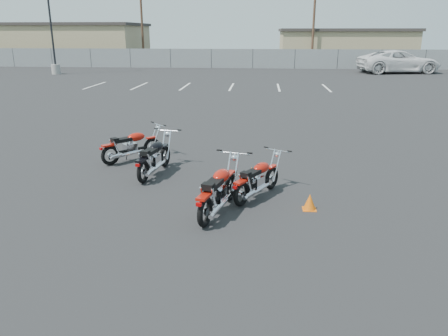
# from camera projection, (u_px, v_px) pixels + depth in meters

# --- Properties ---
(ground) EXTENTS (120.00, 120.00, 0.00)m
(ground) POSITION_uv_depth(u_px,v_px,m) (212.00, 207.00, 8.79)
(ground) COLOR black
(ground) RESTS_ON ground
(motorcycle_front_red) EXTENTS (1.55, 1.61, 0.92)m
(motorcycle_front_red) POSITION_uv_depth(u_px,v_px,m) (131.00, 146.00, 11.85)
(motorcycle_front_red) COLOR black
(motorcycle_front_red) RESTS_ON ground
(motorcycle_second_black) EXTENTS (0.77, 1.95, 0.96)m
(motorcycle_second_black) POSITION_uv_depth(u_px,v_px,m) (155.00, 157.00, 10.69)
(motorcycle_second_black) COLOR black
(motorcycle_second_black) RESTS_ON ground
(motorcycle_third_red) EXTENTS (1.22, 1.71, 0.89)m
(motorcycle_third_red) POSITION_uv_depth(u_px,v_px,m) (258.00, 179.00, 9.21)
(motorcycle_third_red) COLOR black
(motorcycle_third_red) RESTS_ON ground
(motorcycle_rear_red) EXTENTS (0.95, 2.03, 1.00)m
(motorcycle_rear_red) POSITION_uv_depth(u_px,v_px,m) (219.00, 190.00, 8.41)
(motorcycle_rear_red) COLOR black
(motorcycle_rear_red) RESTS_ON ground
(training_cone_near) EXTENTS (0.27, 0.27, 0.32)m
(training_cone_near) POSITION_uv_depth(u_px,v_px,m) (310.00, 202.00, 8.64)
(training_cone_near) COLOR orange
(training_cone_near) RESTS_ON ground
(training_cone_extra) EXTENTS (0.24, 0.24, 0.28)m
(training_cone_extra) POSITION_uv_depth(u_px,v_px,m) (251.00, 173.00, 10.49)
(training_cone_extra) COLOR orange
(training_cone_extra) RESTS_ON ground
(light_pole_west) EXTENTS (0.80, 0.70, 10.97)m
(light_pole_west) POSITION_uv_depth(u_px,v_px,m) (52.00, 38.00, 35.42)
(light_pole_west) COLOR gray
(light_pole_west) RESTS_ON ground
(chainlink_fence) EXTENTS (80.06, 0.06, 1.80)m
(chainlink_fence) POSITION_uv_depth(u_px,v_px,m) (253.00, 59.00, 41.79)
(chainlink_fence) COLOR slate
(chainlink_fence) RESTS_ON ground
(tan_building_west) EXTENTS (18.40, 10.40, 4.30)m
(tan_building_west) POSITION_uv_depth(u_px,v_px,m) (62.00, 43.00, 49.88)
(tan_building_west) COLOR tan
(tan_building_west) RESTS_ON ground
(tan_building_east) EXTENTS (14.40, 9.40, 3.70)m
(tan_building_east) POSITION_uv_depth(u_px,v_px,m) (343.00, 46.00, 49.24)
(tan_building_east) COLOR tan
(tan_building_east) RESTS_ON ground
(utility_pole_b) EXTENTS (1.80, 0.24, 9.00)m
(utility_pole_b) POSITION_uv_depth(u_px,v_px,m) (142.00, 19.00, 46.40)
(utility_pole_b) COLOR #442C1F
(utility_pole_b) RESTS_ON ground
(utility_pole_c) EXTENTS (1.80, 0.24, 9.00)m
(utility_pole_c) POSITION_uv_depth(u_px,v_px,m) (314.00, 18.00, 43.97)
(utility_pole_c) COLOR #442C1F
(utility_pole_c) RESTS_ON ground
(parking_line_stripes) EXTENTS (15.12, 4.00, 0.01)m
(parking_line_stripes) POSITION_uv_depth(u_px,v_px,m) (208.00, 87.00, 28.00)
(parking_line_stripes) COLOR silver
(parking_line_stripes) RESTS_ON ground
(white_van) EXTENTS (4.42, 8.24, 2.97)m
(white_van) POSITION_uv_depth(u_px,v_px,m) (400.00, 55.00, 36.88)
(white_van) COLOR silver
(white_van) RESTS_ON ground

